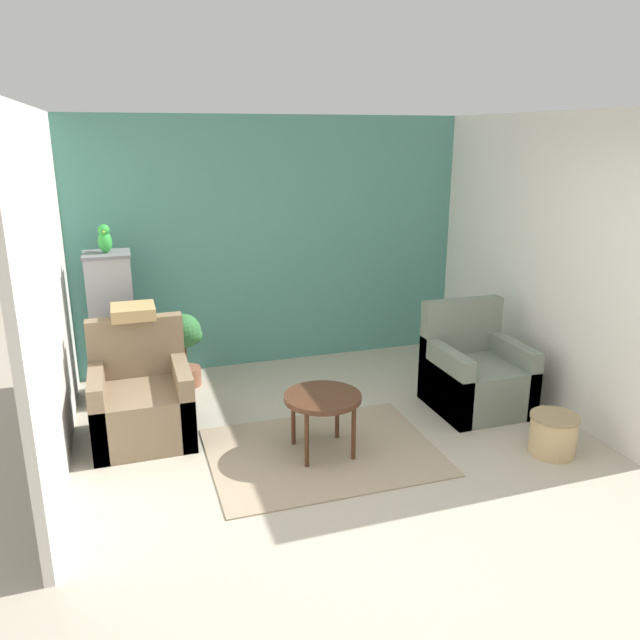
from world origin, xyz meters
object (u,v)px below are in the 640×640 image
object	(u,v)px
armchair_left	(142,402)
potted_plant	(184,342)
armchair_right	(475,376)
coffee_table	(323,401)
parrot	(105,239)
birdcage	(114,331)
wicker_basket	(553,433)

from	to	relation	value
armchair_left	potted_plant	bearing A→B (deg)	65.27
armchair_left	armchair_right	xyz separation A→B (m)	(2.93, -0.33, 0.00)
coffee_table	parrot	xyz separation A→B (m)	(-1.51, 1.67, 1.08)
armchair_right	birdcage	size ratio (longest dim) A/B	0.68
coffee_table	potted_plant	world-z (taller)	potted_plant
coffee_table	wicker_basket	distance (m)	1.83
potted_plant	wicker_basket	distance (m)	3.47
armchair_left	armchair_right	size ratio (longest dim) A/B	1.00
parrot	coffee_table	bearing A→B (deg)	-47.82
armchair_left	birdcage	world-z (taller)	birdcage
armchair_left	birdcage	size ratio (longest dim) A/B	0.68
coffee_table	parrot	world-z (taller)	parrot
wicker_basket	coffee_table	bearing A→B (deg)	161.71
armchair_right	birdcage	xyz separation A→B (m)	(-3.11, 1.27, 0.35)
coffee_table	parrot	size ratio (longest dim) A/B	2.30
armchair_right	parrot	world-z (taller)	parrot
birdcage	parrot	bearing A→B (deg)	90.00
armchair_left	parrot	xyz separation A→B (m)	(-0.18, 0.94, 1.21)
potted_plant	wicker_basket	size ratio (longest dim) A/B	1.97
armchair_left	parrot	bearing A→B (deg)	100.89
armchair_left	birdcage	distance (m)	1.01
armchair_right	potted_plant	size ratio (longest dim) A/B	1.29
coffee_table	wicker_basket	bearing A→B (deg)	-18.29
potted_plant	wicker_basket	xyz separation A→B (m)	(2.59, -2.30, -0.28)
birdcage	parrot	world-z (taller)	parrot
armchair_left	armchair_right	bearing A→B (deg)	-6.49
armchair_right	birdcage	world-z (taller)	birdcage
birdcage	potted_plant	size ratio (longest dim) A/B	1.89
potted_plant	armchair_left	bearing A→B (deg)	-114.73
coffee_table	wicker_basket	world-z (taller)	coffee_table
coffee_table	armchair_right	distance (m)	1.65
coffee_table	armchair_right	xyz separation A→B (m)	(1.60, 0.40, -0.14)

